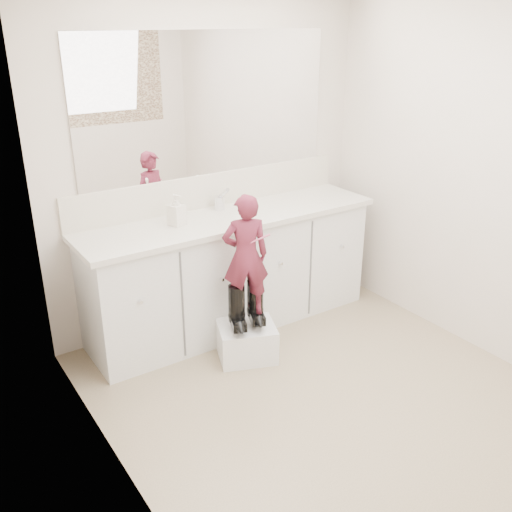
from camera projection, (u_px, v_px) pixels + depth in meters
floor at (335, 403)px, 3.55m from camera, size 3.00×3.00×0.00m
wall_back at (210, 165)px, 4.23m from camera, size 2.60×0.00×2.60m
wall_left at (117, 277)px, 2.42m from camera, size 0.00×3.00×3.00m
wall_right at (494, 184)px, 3.75m from camera, size 0.00×3.00×3.00m
vanity_cabinet at (231, 273)px, 4.32m from camera, size 2.20×0.55×0.85m
countertop at (231, 218)px, 4.14m from camera, size 2.28×0.58×0.04m
backsplash at (212, 190)px, 4.29m from camera, size 2.28×0.03×0.25m
mirror at (209, 105)px, 4.05m from camera, size 2.00×0.02×1.00m
faucet at (219, 203)px, 4.24m from camera, size 0.08×0.08×0.10m
cup at (248, 204)px, 4.21m from camera, size 0.12×0.12×0.10m
soap_bottle at (176, 210)px, 3.90m from camera, size 0.13×0.13×0.22m
step_stool at (247, 341)px, 3.98m from camera, size 0.48×0.44×0.25m
boot_left at (237, 308)px, 3.84m from camera, size 0.19×0.24×0.32m
boot_right at (255, 302)px, 3.92m from camera, size 0.19×0.24×0.32m
toddler at (246, 256)px, 3.74m from camera, size 0.36×0.30×0.84m
toothbrush at (260, 239)px, 3.67m from camera, size 0.13×0.06×0.06m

